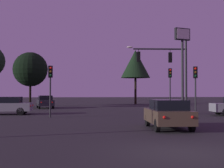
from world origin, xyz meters
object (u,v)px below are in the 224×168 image
object	(u,v)px
traffic_light_median	(195,81)
car_crossing_left	(5,105)
car_far_lane	(45,102)
tree_center_horizon	(135,64)
tree_behind_sign	(30,69)
traffic_signal_mast_arm	(169,65)
traffic_light_corner_right	(170,81)
traffic_light_corner_left	(50,81)
store_sign_illuminated	(182,52)
car_nearside_lane	(168,114)

from	to	relation	value
traffic_light_median	car_crossing_left	world-z (taller)	traffic_light_median
car_crossing_left	car_far_lane	bearing A→B (deg)	78.13
tree_center_horizon	tree_behind_sign	bearing A→B (deg)	-159.92
car_crossing_left	car_far_lane	xyz separation A→B (m)	(2.19, 10.44, -0.00)
traffic_signal_mast_arm	tree_center_horizon	distance (m)	22.08
traffic_light_corner_right	tree_behind_sign	distance (m)	20.85
traffic_light_corner_left	tree_behind_sign	xyz separation A→B (m)	(-4.57, 19.38, 2.23)
traffic_signal_mast_arm	traffic_light_corner_right	size ratio (longest dim) A/B	1.54
traffic_light_corner_right	store_sign_illuminated	xyz separation A→B (m)	(-0.25, -4.49, 2.29)
car_crossing_left	car_nearside_lane	bearing A→B (deg)	-46.10
store_sign_illuminated	tree_center_horizon	size ratio (longest dim) A/B	0.84
traffic_light_median	store_sign_illuminated	world-z (taller)	store_sign_illuminated
traffic_light_corner_right	store_sign_illuminated	distance (m)	5.04
traffic_light_corner_left	car_far_lane	bearing A→B (deg)	98.00
car_nearside_lane	traffic_signal_mast_arm	bearing A→B (deg)	73.37
traffic_light_median	tree_center_horizon	distance (m)	26.05
car_far_lane	tree_behind_sign	bearing A→B (deg)	115.19
traffic_light_median	store_sign_illuminated	distance (m)	3.17
traffic_signal_mast_arm	car_nearside_lane	xyz separation A→B (m)	(-3.34, -11.17, -3.56)
traffic_signal_mast_arm	car_nearside_lane	bearing A→B (deg)	-106.63
traffic_signal_mast_arm	car_crossing_left	bearing A→B (deg)	179.07
traffic_light_median	car_crossing_left	bearing A→B (deg)	165.11
traffic_signal_mast_arm	store_sign_illuminated	distance (m)	2.22
traffic_signal_mast_arm	traffic_light_corner_left	size ratio (longest dim) A/B	1.67
traffic_light_median	tree_behind_sign	size ratio (longest dim) A/B	0.53
tree_center_horizon	car_nearside_lane	bearing A→B (deg)	-97.17
traffic_signal_mast_arm	tree_behind_sign	xyz separation A→B (m)	(-14.75, 16.28, 0.67)
car_far_lane	traffic_signal_mast_arm	bearing A→B (deg)	-41.38
traffic_light_corner_left	car_crossing_left	distance (m)	5.68
car_crossing_left	tree_behind_sign	xyz separation A→B (m)	(-0.44, 16.04, 4.23)
store_sign_illuminated	tree_behind_sign	world-z (taller)	tree_behind_sign
tree_behind_sign	store_sign_illuminated	bearing A→B (deg)	-49.94
traffic_light_corner_left	traffic_light_median	size ratio (longest dim) A/B	1.01
traffic_light_median	tree_center_horizon	world-z (taller)	tree_center_horizon
store_sign_illuminated	tree_behind_sign	size ratio (longest dim) A/B	0.98
traffic_light_median	car_far_lane	bearing A→B (deg)	132.01
traffic_light_corner_right	tree_behind_sign	world-z (taller)	tree_behind_sign
car_far_lane	car_nearside_lane	bearing A→B (deg)	-68.11
car_nearside_lane	tree_behind_sign	world-z (taller)	tree_behind_sign
car_nearside_lane	tree_center_horizon	xyz separation A→B (m)	(4.17, 33.14, 5.62)
store_sign_illuminated	traffic_signal_mast_arm	bearing A→B (deg)	106.16
car_nearside_lane	store_sign_illuminated	size ratio (longest dim) A/B	0.56
car_nearside_lane	tree_behind_sign	xyz separation A→B (m)	(-11.41, 27.44, 4.23)
traffic_light_corner_left	store_sign_illuminated	distance (m)	11.08
traffic_signal_mast_arm	tree_behind_sign	distance (m)	21.97
traffic_light_corner_right	tree_behind_sign	xyz separation A→B (m)	(-15.56, 13.72, 2.02)
traffic_light_corner_right	tree_center_horizon	xyz separation A→B (m)	(0.02, 19.42, 3.41)
traffic_light_corner_left	tree_behind_sign	bearing A→B (deg)	103.28
traffic_signal_mast_arm	car_nearside_lane	world-z (taller)	traffic_signal_mast_arm
car_nearside_lane	store_sign_illuminated	xyz separation A→B (m)	(3.90, 9.24, 4.50)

